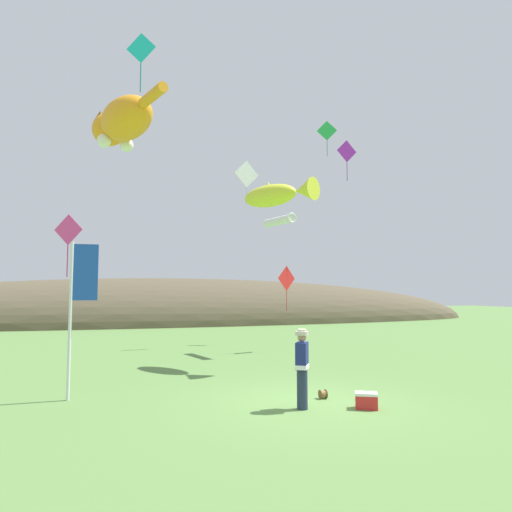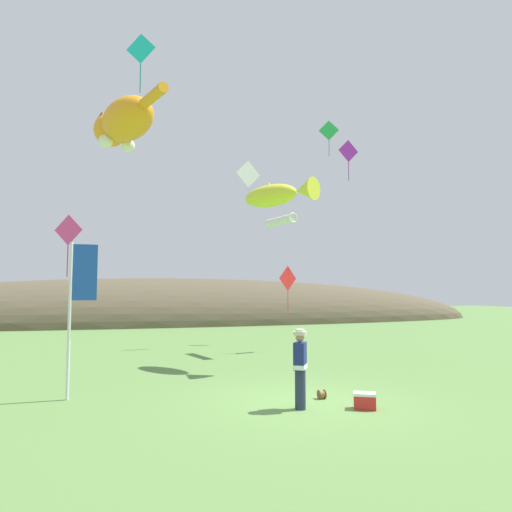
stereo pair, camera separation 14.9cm
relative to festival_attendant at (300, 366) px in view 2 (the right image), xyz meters
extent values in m
plane|color=#5B8442|center=(0.29, 0.46, -0.95)|extent=(120.00, 120.00, 0.00)
ellipsoid|color=brown|center=(0.29, 29.59, -0.95)|extent=(58.70, 11.88, 7.50)
cylinder|color=#232D47|center=(0.00, 0.00, -0.51)|extent=(0.24, 0.24, 0.88)
cube|color=navy|center=(0.00, 0.00, 0.23)|extent=(0.42, 0.47, 0.60)
cube|color=white|center=(0.00, 0.00, -0.01)|extent=(0.45, 0.49, 0.10)
sphere|color=tan|center=(0.00, 0.00, 0.64)|extent=(0.20, 0.20, 0.20)
cylinder|color=#B2AD99|center=(0.00, 0.00, 0.73)|extent=(0.30, 0.30, 0.09)
cylinder|color=#B2AD99|center=(0.00, 0.00, 0.79)|extent=(0.20, 0.20, 0.07)
cylinder|color=olive|center=(0.88, 0.78, -0.84)|extent=(0.15, 0.16, 0.16)
cylinder|color=brown|center=(0.80, 0.78, -0.84)|extent=(0.02, 0.22, 0.22)
cylinder|color=brown|center=(0.95, 0.78, -0.84)|extent=(0.02, 0.22, 0.22)
cube|color=red|center=(1.39, -0.39, -0.80)|extent=(0.57, 0.51, 0.30)
cube|color=white|center=(1.39, -0.39, -0.62)|extent=(0.59, 0.52, 0.06)
cylinder|color=silver|center=(-5.10, 2.43, 0.97)|extent=(0.08, 0.08, 3.85)
cube|color=#1E4CB2|center=(-4.78, 2.43, 2.15)|extent=(0.60, 0.03, 1.40)
ellipsoid|color=orange|center=(-3.79, 9.52, 8.81)|extent=(2.86, 3.85, 1.64)
ellipsoid|color=white|center=(-3.84, 9.68, 8.51)|extent=(1.69, 2.44, 0.90)
sphere|color=orange|center=(-4.51, 11.52, 8.97)|extent=(1.48, 1.48, 1.48)
cone|color=#55330A|center=(-4.89, 11.39, 9.51)|extent=(0.67, 0.67, 0.49)
cone|color=#55330A|center=(-4.12, 11.66, 9.51)|extent=(0.67, 0.67, 0.49)
sphere|color=white|center=(-4.66, 10.49, 8.11)|extent=(0.59, 0.59, 0.59)
sphere|color=white|center=(-3.73, 10.82, 8.11)|extent=(0.59, 0.59, 0.59)
cylinder|color=orange|center=(-2.90, 7.05, 8.89)|extent=(0.98, 1.83, 0.39)
ellipsoid|color=yellow|center=(1.31, 6.04, 5.19)|extent=(2.00, 2.41, 0.82)
cone|color=yellow|center=(2.15, 4.76, 5.19)|extent=(1.09, 1.07, 0.82)
cone|color=yellow|center=(1.27, 6.10, 5.54)|extent=(0.53, 0.53, 0.38)
sphere|color=black|center=(1.13, 6.83, 5.26)|extent=(0.19, 0.19, 0.19)
cylinder|color=white|center=(2.72, 8.96, 4.76)|extent=(0.84, 2.00, 0.36)
torus|color=white|center=(2.97, 8.00, 4.76)|extent=(0.44, 0.17, 0.44)
cube|color=green|center=(6.94, 12.70, 10.55)|extent=(1.03, 0.46, 1.12)
cylinder|color=black|center=(6.94, 12.71, 10.55)|extent=(0.69, 0.31, 0.02)
cube|color=#1A7C35|center=(6.94, 12.70, 9.54)|extent=(0.03, 0.02, 0.90)
cube|color=#E53F8C|center=(-5.37, 4.20, 3.42)|extent=(0.79, 0.43, 0.89)
cylinder|color=black|center=(-5.37, 4.21, 3.42)|extent=(0.54, 0.29, 0.02)
cube|color=#A02C62|center=(-5.37, 4.20, 2.53)|extent=(0.03, 0.02, 0.90)
cube|color=purple|center=(6.37, 9.44, 8.36)|extent=(1.07, 0.08, 1.07)
cylinder|color=black|center=(6.37, 9.45, 8.36)|extent=(0.72, 0.06, 0.02)
cube|color=#6B1A7C|center=(6.37, 9.44, 7.37)|extent=(0.03, 0.01, 0.90)
cube|color=#19BFBF|center=(-3.49, 3.88, 8.93)|extent=(0.84, 0.43, 0.93)
cylinder|color=black|center=(-3.49, 3.89, 8.93)|extent=(0.57, 0.29, 0.02)
cube|color=#118585|center=(-3.49, 3.88, 8.02)|extent=(0.03, 0.02, 0.90)
cube|color=white|center=(2.08, 11.84, 7.52)|extent=(1.33, 0.33, 1.36)
cylinder|color=black|center=(2.08, 11.86, 7.52)|extent=(0.89, 0.23, 0.02)
cube|color=#A9A9A9|center=(2.08, 11.84, 6.39)|extent=(0.03, 0.01, 0.90)
cube|color=red|center=(3.24, 9.39, 2.26)|extent=(1.00, 0.53, 1.12)
cylinder|color=black|center=(3.24, 9.41, 2.26)|extent=(0.67, 0.36, 0.02)
cube|color=maroon|center=(3.24, 9.39, 1.25)|extent=(0.03, 0.02, 0.90)
camera|label=1|loc=(-4.06, -9.65, 1.67)|focal=32.00mm
camera|label=2|loc=(-3.92, -9.69, 1.67)|focal=32.00mm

